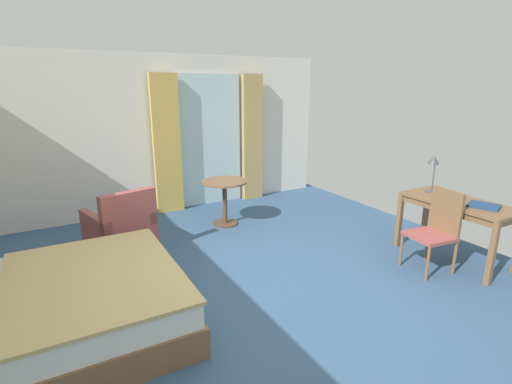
% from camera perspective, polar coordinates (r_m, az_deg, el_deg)
% --- Properties ---
extents(ground, '(6.64, 7.15, 0.10)m').
position_cam_1_polar(ground, '(4.17, -0.66, -15.73)').
color(ground, '#38567A').
extents(wall_back, '(6.24, 0.12, 2.61)m').
position_cam_1_polar(wall_back, '(6.71, -14.58, 8.20)').
color(wall_back, silver).
rests_on(wall_back, ground).
extents(balcony_glass_door, '(1.18, 0.02, 2.30)m').
position_cam_1_polar(balcony_glass_door, '(6.95, -6.87, 7.53)').
color(balcony_glass_door, silver).
rests_on(balcony_glass_door, ground).
extents(curtain_panel_left, '(0.46, 0.10, 2.31)m').
position_cam_1_polar(curtain_panel_left, '(6.59, -13.10, 6.82)').
color(curtain_panel_left, tan).
rests_on(curtain_panel_left, ground).
extents(curtain_panel_right, '(0.39, 0.10, 2.31)m').
position_cam_1_polar(curtain_panel_right, '(7.21, -0.55, 7.96)').
color(curtain_panel_right, tan).
rests_on(curtain_panel_right, ground).
extents(bed, '(2.22, 1.83, 1.05)m').
position_cam_1_polar(bed, '(3.84, -29.10, -15.38)').
color(bed, brown).
rests_on(bed, ground).
extents(writing_desk, '(0.63, 1.29, 0.76)m').
position_cam_1_polar(writing_desk, '(5.30, 27.80, -2.12)').
color(writing_desk, brown).
rests_on(writing_desk, ground).
extents(desk_chair, '(0.50, 0.50, 0.96)m').
position_cam_1_polar(desk_chair, '(4.95, 25.24, -4.76)').
color(desk_chair, '#9E4C47').
rests_on(desk_chair, ground).
extents(desk_lamp, '(0.24, 0.24, 0.49)m').
position_cam_1_polar(desk_lamp, '(5.55, 24.87, 3.58)').
color(desk_lamp, '#4C4C51').
rests_on(desk_lamp, writing_desk).
extents(closed_book, '(0.35, 0.38, 0.03)m').
position_cam_1_polar(closed_book, '(5.14, 30.77, -1.77)').
color(closed_book, navy).
rests_on(closed_book, writing_desk).
extents(armchair_by_window, '(0.88, 0.94, 0.87)m').
position_cam_1_polar(armchair_by_window, '(5.29, -19.43, -4.96)').
color(armchair_by_window, '#9E4C47').
rests_on(armchair_by_window, ground).
extents(round_cafe_table, '(0.70, 0.70, 0.70)m').
position_cam_1_polar(round_cafe_table, '(5.93, -4.68, -0.01)').
color(round_cafe_table, brown).
rests_on(round_cafe_table, ground).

